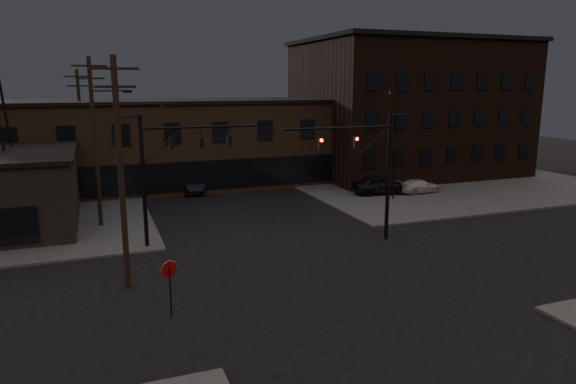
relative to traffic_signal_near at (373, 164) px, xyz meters
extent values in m
plane|color=black|center=(-5.36, -4.50, -4.93)|extent=(140.00, 140.00, 0.00)
cube|color=#474744|center=(16.64, 17.50, -4.86)|extent=(30.00, 30.00, 0.15)
cube|color=brown|center=(-5.36, 23.50, -0.93)|extent=(40.00, 12.00, 8.00)
cube|color=black|center=(16.64, 21.50, 2.07)|extent=(22.00, 16.00, 14.00)
cylinder|color=black|center=(1.14, 0.00, -0.93)|extent=(0.24, 0.24, 8.00)
cylinder|color=black|center=(-2.36, 0.00, 2.27)|extent=(7.00, 0.14, 0.14)
cube|color=#FF140C|center=(-1.19, 0.00, 1.37)|extent=(0.28, 0.22, 0.70)
cube|color=#FF140C|center=(-3.52, 0.00, 1.37)|extent=(0.28, 0.22, 0.70)
cylinder|color=black|center=(-13.36, 3.50, -0.93)|extent=(0.24, 0.24, 8.00)
cylinder|color=black|center=(-9.86, 3.50, 2.27)|extent=(7.00, 0.14, 0.14)
cube|color=black|center=(-11.61, 3.50, 1.37)|extent=(0.28, 0.22, 0.70)
cube|color=black|center=(-9.86, 3.50, 1.37)|extent=(0.28, 0.22, 0.70)
cube|color=black|center=(-8.11, 3.50, 1.37)|extent=(0.28, 0.22, 0.70)
cylinder|color=black|center=(-13.36, -6.50, -3.83)|extent=(0.06, 0.06, 2.20)
cylinder|color=maroon|center=(-13.36, -6.48, -2.83)|extent=(0.72, 0.33, 0.76)
cylinder|color=black|center=(-14.86, -2.50, 0.57)|extent=(0.28, 0.28, 11.00)
cube|color=black|center=(-14.86, -2.50, 5.47)|extent=(2.20, 0.12, 0.12)
cube|color=black|center=(-14.86, -2.50, 4.67)|extent=(1.80, 0.12, 0.12)
cube|color=black|center=(-12.56, -2.50, 3.82)|extent=(0.60, 0.25, 0.18)
cylinder|color=black|center=(-15.86, 9.50, 0.82)|extent=(0.28, 0.28, 11.50)
cube|color=black|center=(-15.86, 9.50, 5.97)|extent=(2.20, 0.12, 0.12)
cube|color=black|center=(-15.86, 9.50, 5.17)|extent=(1.80, 0.12, 0.12)
cube|color=black|center=(-13.56, 9.50, 4.32)|extent=(0.60, 0.25, 0.18)
cylinder|color=black|center=(-16.86, 21.50, 0.57)|extent=(0.28, 0.28, 11.00)
cube|color=black|center=(-16.86, 21.50, 5.47)|extent=(2.20, 0.12, 0.12)
cube|color=black|center=(-16.86, 21.50, 4.67)|extent=(1.80, 0.12, 0.12)
cylinder|color=black|center=(7.64, 9.50, -0.43)|extent=(0.14, 0.14, 9.00)
cube|color=black|center=(7.14, 9.50, 4.12)|extent=(0.50, 0.28, 0.18)
cube|color=black|center=(8.14, 9.50, 4.12)|extent=(0.50, 0.28, 0.18)
cylinder|color=black|center=(13.64, 14.50, -0.43)|extent=(0.14, 0.14, 9.00)
cube|color=black|center=(13.14, 14.50, 4.12)|extent=(0.50, 0.28, 0.18)
cube|color=black|center=(14.14, 14.50, 4.12)|extent=(0.50, 0.28, 0.18)
imported|color=black|center=(7.57, 11.66, -3.96)|extent=(5.01, 2.47, 1.64)
imported|color=silver|center=(11.21, 10.86, -4.18)|extent=(4.23, 1.93, 1.20)
imported|color=black|center=(-7.96, 19.02, -4.14)|extent=(2.02, 4.93, 1.59)
camera|label=1|loc=(-15.93, -27.27, 4.75)|focal=32.00mm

